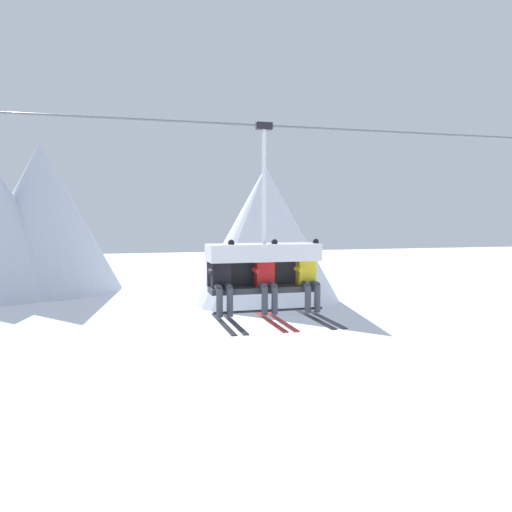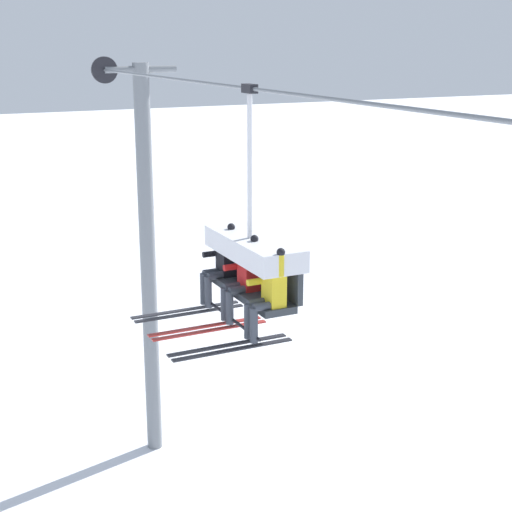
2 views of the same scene
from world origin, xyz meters
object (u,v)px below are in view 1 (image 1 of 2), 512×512
Objects in this scene: chairlift_chair at (263,259)px; skier_red at (266,277)px; skier_yellow at (308,275)px; skier_black at (222,278)px.

chairlift_chair is 0.36m from skier_red.
skier_yellow is at bearing 0.00° from skier_red.
skier_black and skier_yellow have the same top height.
skier_red is at bearing -89.11° from chairlift_chair.
chairlift_chair reaches higher than skier_yellow.
skier_red is 0.78m from skier_yellow.
skier_yellow is at bearing 0.00° from skier_black.
skier_red is (0.78, 0.00, 0.00)m from skier_black.
chairlift_chair is 0.86m from skier_black.
skier_red is 1.00× the size of skier_yellow.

